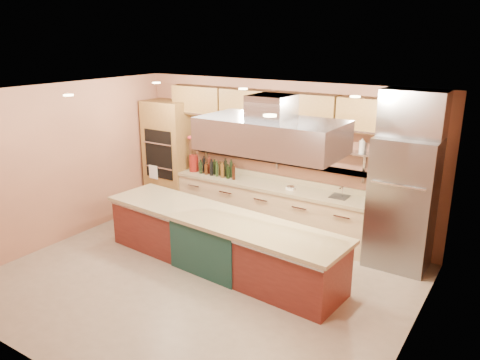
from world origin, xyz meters
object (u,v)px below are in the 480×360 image
Objects in this scene: refrigerator at (402,204)px; flower_vase at (194,163)px; island at (219,241)px; kitchen_scale at (291,187)px; copper_kettle at (234,132)px; green_canister at (240,132)px.

flower_vase is (-4.13, 0.01, 0.05)m from refrigerator.
island is 2.47m from flower_vase.
kitchen_scale is at bearing 179.71° from refrigerator.
flower_vase is 1.69× the size of copper_kettle.
refrigerator is 2.93m from island.
island is at bearing -146.02° from refrigerator.
copper_kettle is (-3.29, 0.23, 0.74)m from refrigerator.
flower_vase is 2.35× the size of kitchen_scale.
copper_kettle is 1.11× the size of green_canister.
flower_vase is at bearing -165.25° from copper_kettle.
island is 2.42m from green_canister.
copper_kettle reaches higher than flower_vase.
refrigerator is 0.51× the size of island.
green_canister is at bearing 0.00° from copper_kettle.
kitchen_scale is 1.60m from copper_kettle.
flower_vase is at bearing 179.86° from refrigerator.
kitchen_scale is (2.18, 0.00, -0.13)m from flower_vase.
island is 23.11× the size of green_canister.
green_canister reaches higher than island.
kitchen_scale is 0.80× the size of green_canister.
green_canister is (-0.79, 1.83, 1.37)m from island.
flower_vase is 2.19m from kitchen_scale.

